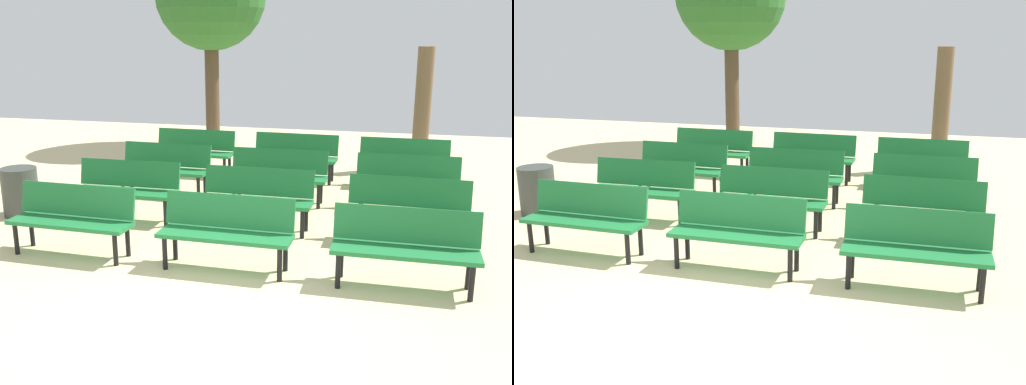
{
  "view_description": "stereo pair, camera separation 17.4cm",
  "coord_description": "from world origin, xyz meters",
  "views": [
    {
      "loc": [
        1.93,
        -4.77,
        2.77
      ],
      "look_at": [
        0.0,
        3.07,
        0.55
      ],
      "focal_mm": 41.54,
      "sensor_mm": 36.0,
      "label": 1
    },
    {
      "loc": [
        2.1,
        -4.73,
        2.77
      ],
      "look_at": [
        0.0,
        3.07,
        0.55
      ],
      "focal_mm": 41.54,
      "sensor_mm": 36.0,
      "label": 2
    }
  ],
  "objects": [
    {
      "name": "trash_bin",
      "position": [
        -3.69,
        2.88,
        0.37
      ],
      "size": [
        0.54,
        0.54,
        0.74
      ],
      "primitive_type": "cylinder",
      "color": "#383D38",
      "rests_on": "ground_plane"
    },
    {
      "name": "tree_1",
      "position": [
        2.34,
        7.78,
        1.23
      ],
      "size": [
        0.33,
        0.33,
        2.46
      ],
      "color": "brown",
      "rests_on": "ground_plane"
    },
    {
      "name": "bench_r0_c0",
      "position": [
        -2.02,
        1.61,
        0.5
      ],
      "size": [
        1.61,
        0.53,
        0.87
      ],
      "rotation": [
        0.0,
        0.0,
        -0.03
      ],
      "color": "#1E7238",
      "rests_on": "ground_plane"
    },
    {
      "name": "bench_r0_c1",
      "position": [
        0.0,
        1.61,
        0.5
      ],
      "size": [
        1.61,
        0.51,
        0.87
      ],
      "rotation": [
        0.0,
        0.0,
        -0.02
      ],
      "color": "#1E7238",
      "rests_on": "ground_plane"
    },
    {
      "name": "bench_r1_c1",
      "position": [
        0.01,
        3.09,
        0.5
      ],
      "size": [
        1.6,
        0.49,
        0.87
      ],
      "rotation": [
        0.0,
        0.0,
        -0.01
      ],
      "color": "#1E7238",
      "rests_on": "ground_plane"
    },
    {
      "name": "bench_r3_c0",
      "position": [
        -2.0,
        6.09,
        0.5
      ],
      "size": [
        1.61,
        0.52,
        0.87
      ],
      "rotation": [
        0.0,
        0.0,
        -0.02
      ],
      "color": "#1E7238",
      "rests_on": "ground_plane"
    },
    {
      "name": "bench_r1_c2",
      "position": [
        2.1,
        3.02,
        0.5
      ],
      "size": [
        1.61,
        0.51,
        0.87
      ],
      "rotation": [
        0.0,
        0.0,
        -0.02
      ],
      "color": "#1E7238",
      "rests_on": "ground_plane"
    },
    {
      "name": "bench_r0_c2",
      "position": [
        2.06,
        1.57,
        0.5
      ],
      "size": [
        1.6,
        0.48,
        0.87
      ],
      "rotation": [
        0.0,
        0.0,
        0.0
      ],
      "color": "#1E7238",
      "rests_on": "ground_plane"
    },
    {
      "name": "bench_r2_c0",
      "position": [
        -1.99,
        4.56,
        0.5
      ],
      "size": [
        1.61,
        0.52,
        0.87
      ],
      "rotation": [
        0.0,
        0.0,
        -0.03
      ],
      "color": "#1E7238",
      "rests_on": "ground_plane"
    },
    {
      "name": "ground_plane",
      "position": [
        0.0,
        0.0,
        0.0
      ],
      "size": [
        24.0,
        24.0,
        0.0
      ],
      "primitive_type": "plane",
      "color": "beige"
    },
    {
      "name": "bench_r2_c1",
      "position": [
        0.02,
        4.53,
        0.5
      ],
      "size": [
        1.61,
        0.5,
        0.87
      ],
      "rotation": [
        0.0,
        0.0,
        0.01
      ],
      "color": "#1E7238",
      "rests_on": "ground_plane"
    },
    {
      "name": "bench_r1_c0",
      "position": [
        -2.01,
        3.11,
        0.5
      ],
      "size": [
        1.6,
        0.5,
        0.87
      ],
      "rotation": [
        0.0,
        0.0,
        0.01
      ],
      "color": "#1E7238",
      "rests_on": "ground_plane"
    },
    {
      "name": "bench_r2_c2",
      "position": [
        2.09,
        4.54,
        0.5
      ],
      "size": [
        1.6,
        0.49,
        0.87
      ],
      "rotation": [
        0.0,
        0.0,
        0.0
      ],
      "color": "#1E7238",
      "rests_on": "ground_plane"
    },
    {
      "name": "bench_r3_c2",
      "position": [
        2.03,
        6.05,
        0.5
      ],
      "size": [
        1.6,
        0.49,
        0.87
      ],
      "rotation": [
        0.0,
        0.0,
        -0.0
      ],
      "color": "#1E7238",
      "rests_on": "ground_plane"
    },
    {
      "name": "bench_r3_c1",
      "position": [
        0.02,
        6.09,
        0.5
      ],
      "size": [
        1.61,
        0.53,
        0.87
      ],
      "rotation": [
        0.0,
        0.0,
        -0.03
      ],
      "color": "#1E7238",
      "rests_on": "ground_plane"
    }
  ]
}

